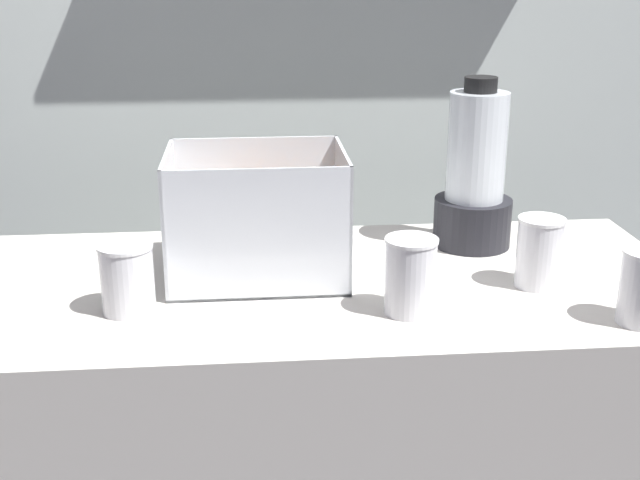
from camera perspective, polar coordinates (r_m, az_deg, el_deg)
The scene contains 6 objects.
back_wall_unit at distance 2.21m, azimuth -1.69°, elevation 13.68°, with size 2.60×0.24×2.50m.
carrot_display_bin at distance 1.56m, azimuth -4.24°, elevation 0.24°, with size 0.33×0.26×0.24m.
blender_pitcher at distance 1.73m, azimuth 10.65°, elevation 4.12°, with size 0.16×0.16×0.35m.
juice_cup_orange_left at distance 1.44m, azimuth -13.17°, elevation -2.75°, with size 0.09×0.09×0.12m.
juice_cup_beet_middle at distance 1.40m, azimuth 6.26°, elevation -2.72°, with size 0.09×0.09×0.13m.
juice_cup_pomegranate_right at distance 1.56m, azimuth 14.89°, elevation -1.13°, with size 0.09×0.09×0.13m.
Camera 1 is at (-0.13, -1.43, 1.48)m, focal length 46.30 mm.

